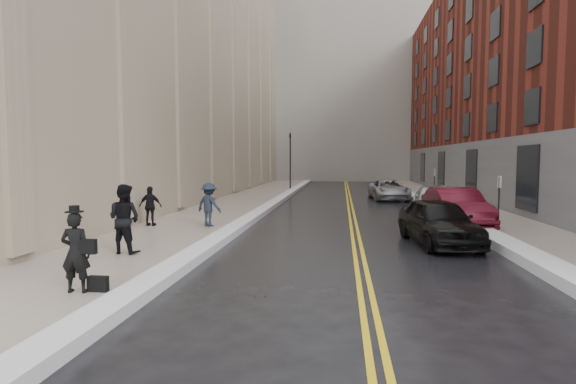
% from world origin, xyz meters
% --- Properties ---
extents(ground, '(160.00, 160.00, 0.00)m').
position_xyz_m(ground, '(0.00, 0.00, 0.00)').
color(ground, black).
rests_on(ground, ground).
extents(sidewalk_left, '(4.00, 64.00, 0.15)m').
position_xyz_m(sidewalk_left, '(-4.50, 16.00, 0.07)').
color(sidewalk_left, gray).
rests_on(sidewalk_left, ground).
extents(sidewalk_right, '(3.00, 64.00, 0.15)m').
position_xyz_m(sidewalk_right, '(9.00, 16.00, 0.07)').
color(sidewalk_right, gray).
rests_on(sidewalk_right, ground).
extents(lane_stripe_a, '(0.12, 64.00, 0.01)m').
position_xyz_m(lane_stripe_a, '(2.38, 16.00, 0.00)').
color(lane_stripe_a, gold).
rests_on(lane_stripe_a, ground).
extents(lane_stripe_b, '(0.12, 64.00, 0.01)m').
position_xyz_m(lane_stripe_b, '(2.62, 16.00, 0.00)').
color(lane_stripe_b, gold).
rests_on(lane_stripe_b, ground).
extents(snow_ridge_left, '(0.70, 60.80, 0.26)m').
position_xyz_m(snow_ridge_left, '(-2.20, 16.00, 0.13)').
color(snow_ridge_left, white).
rests_on(snow_ridge_left, ground).
extents(snow_ridge_right, '(0.85, 60.80, 0.30)m').
position_xyz_m(snow_ridge_right, '(7.15, 16.00, 0.15)').
color(snow_ridge_right, white).
rests_on(snow_ridge_right, ground).
extents(building_right, '(14.00, 50.00, 18.00)m').
position_xyz_m(building_right, '(17.50, 23.00, 9.00)').
color(building_right, maroon).
rests_on(building_right, ground).
extents(tower_far_right, '(22.00, 18.00, 44.00)m').
position_xyz_m(tower_far_right, '(14.00, 66.00, 22.00)').
color(tower_far_right, slate).
rests_on(tower_far_right, ground).
extents(tower_far_left, '(22.00, 18.00, 60.00)m').
position_xyz_m(tower_far_left, '(-12.00, 72.00, 30.00)').
color(tower_far_left, slate).
rests_on(tower_far_left, ground).
extents(traffic_signal, '(0.18, 0.15, 5.20)m').
position_xyz_m(traffic_signal, '(-2.60, 30.00, 3.08)').
color(traffic_signal, black).
rests_on(traffic_signal, ground).
extents(parking_sign_near, '(0.06, 0.35, 2.23)m').
position_xyz_m(parking_sign_near, '(7.90, 8.00, 1.36)').
color(parking_sign_near, black).
rests_on(parking_sign_near, ground).
extents(parking_sign_far, '(0.06, 0.35, 2.23)m').
position_xyz_m(parking_sign_far, '(7.90, 20.00, 1.36)').
color(parking_sign_far, black).
rests_on(parking_sign_far, ground).
extents(car_black, '(2.43, 4.76, 1.55)m').
position_xyz_m(car_black, '(5.20, 5.62, 0.78)').
color(car_black, black).
rests_on(car_black, ground).
extents(car_maroon, '(2.09, 5.10, 1.64)m').
position_xyz_m(car_maroon, '(6.80, 9.92, 0.82)').
color(car_maroon, '#4C0D1A').
rests_on(car_maroon, ground).
extents(car_silver_near, '(2.34, 4.96, 1.40)m').
position_xyz_m(car_silver_near, '(6.80, 14.57, 0.70)').
color(car_silver_near, '#B7B9BF').
rests_on(car_silver_near, ground).
extents(car_silver_far, '(2.79, 5.30, 1.42)m').
position_xyz_m(car_silver_far, '(5.28, 22.45, 0.71)').
color(car_silver_far, '#A0A3A8').
rests_on(car_silver_far, ground).
extents(pedestrian_main, '(0.63, 0.45, 1.65)m').
position_xyz_m(pedestrian_main, '(-3.38, -1.39, 0.97)').
color(pedestrian_main, black).
rests_on(pedestrian_main, sidewalk_left).
extents(pedestrian_a, '(1.09, 0.92, 2.00)m').
position_xyz_m(pedestrian_a, '(-4.23, 2.35, 1.15)').
color(pedestrian_a, black).
rests_on(pedestrian_a, sidewalk_left).
extents(pedestrian_b, '(1.29, 1.04, 1.75)m').
position_xyz_m(pedestrian_b, '(-3.35, 7.74, 1.02)').
color(pedestrian_b, '#1B2332').
rests_on(pedestrian_b, sidewalk_left).
extents(pedestrian_c, '(0.95, 0.41, 1.61)m').
position_xyz_m(pedestrian_c, '(-5.74, 7.53, 0.96)').
color(pedestrian_c, black).
rests_on(pedestrian_c, sidewalk_left).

